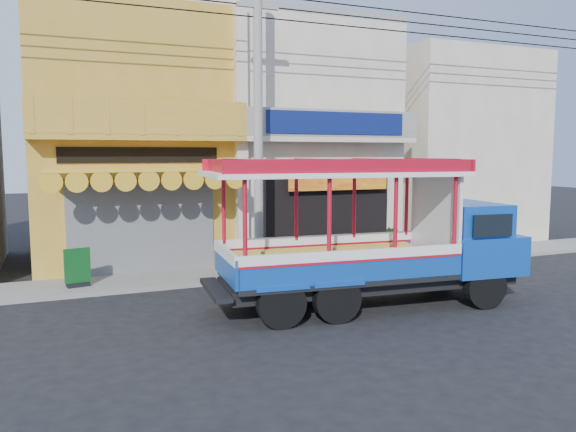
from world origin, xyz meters
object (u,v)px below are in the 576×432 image
(utility_pole, at_px, (263,102))
(potted_plant_a, at_px, (353,247))
(potted_plant_c, at_px, (366,246))
(green_sign, at_px, (78,270))
(songthaew_truck, at_px, (390,235))
(potted_plant_b, at_px, (393,245))

(utility_pole, height_order, potted_plant_a, utility_pole)
(utility_pole, xyz_separation_m, potted_plant_c, (3.93, 0.92, -4.47))
(green_sign, distance_m, potted_plant_a, 8.47)
(songthaew_truck, distance_m, green_sign, 8.11)
(potted_plant_a, relative_size, potted_plant_b, 0.79)
(songthaew_truck, distance_m, potted_plant_a, 5.09)
(green_sign, height_order, potted_plant_a, green_sign)
(potted_plant_a, distance_m, potted_plant_b, 1.29)
(songthaew_truck, height_order, potted_plant_b, songthaew_truck)
(green_sign, distance_m, potted_plant_c, 8.95)
(potted_plant_c, bearing_deg, potted_plant_a, -63.81)
(potted_plant_b, bearing_deg, potted_plant_a, 26.19)
(potted_plant_b, bearing_deg, songthaew_truck, 109.55)
(songthaew_truck, relative_size, potted_plant_b, 7.05)
(green_sign, distance_m, potted_plant_b, 9.59)
(songthaew_truck, relative_size, potted_plant_c, 8.67)
(songthaew_truck, bearing_deg, potted_plant_c, 65.49)
(utility_pole, distance_m, potted_plant_b, 6.34)
(green_sign, xyz_separation_m, potted_plant_b, (9.59, -0.18, 0.11))
(utility_pole, height_order, potted_plant_b, utility_pole)
(songthaew_truck, xyz_separation_m, potted_plant_a, (1.65, 4.68, -1.12))
(utility_pole, bearing_deg, potted_plant_c, 13.23)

